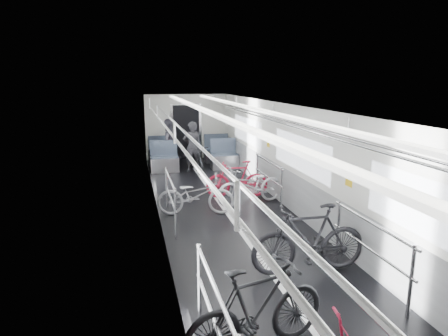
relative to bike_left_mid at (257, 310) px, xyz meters
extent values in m
cube|color=black|center=(0.79, 4.09, -0.53)|extent=(3.00, 14.00, 0.01)
cube|color=white|center=(0.79, 4.09, 1.87)|extent=(3.00, 14.00, 0.02)
cube|color=silver|center=(-0.71, 4.09, 0.67)|extent=(0.02, 14.00, 2.40)
cube|color=silver|center=(2.29, 4.09, 0.67)|extent=(0.02, 14.00, 2.40)
cube|color=silver|center=(0.79, 11.09, 0.67)|extent=(3.00, 0.02, 2.40)
cube|color=white|center=(0.79, 4.09, -0.53)|extent=(0.08, 13.80, 0.01)
cube|color=slate|center=(-0.68, 4.09, -0.08)|extent=(0.01, 13.90, 0.90)
cube|color=slate|center=(2.26, 4.09, -0.08)|extent=(0.01, 13.90, 0.90)
cube|color=white|center=(-0.68, 4.09, 0.87)|extent=(0.01, 10.80, 0.75)
cube|color=white|center=(2.26, 4.09, 0.87)|extent=(0.01, 10.80, 0.75)
cube|color=white|center=(0.24, 4.09, 1.81)|extent=(0.14, 13.40, 0.05)
cube|color=white|center=(1.34, 4.09, 1.81)|extent=(0.14, 13.40, 0.05)
cube|color=black|center=(0.79, 11.03, 0.47)|extent=(0.95, 0.10, 2.00)
imported|color=black|center=(0.00, 0.00, 0.00)|extent=(1.84, 0.94, 1.07)
imported|color=#9B9B9F|center=(0.10, 4.73, -0.09)|extent=(1.77, 0.86, 0.89)
imported|color=black|center=(1.36, 1.63, 0.02)|extent=(1.86, 0.58, 1.11)
imported|color=silver|center=(1.51, 5.17, -0.07)|extent=(1.86, 1.02, 0.93)
imported|color=#AC152E|center=(1.33, 5.78, -0.06)|extent=(1.62, 0.65, 0.95)
imported|color=black|center=(0.80, 8.89, -0.10)|extent=(0.69, 1.67, 0.86)
imported|color=black|center=(0.67, 8.89, 0.28)|extent=(0.61, 0.41, 1.63)
imported|color=#313039|center=(-0.03, 9.68, 0.30)|extent=(0.97, 0.86, 1.66)
camera|label=1|loc=(-1.23, -3.67, 2.44)|focal=32.00mm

